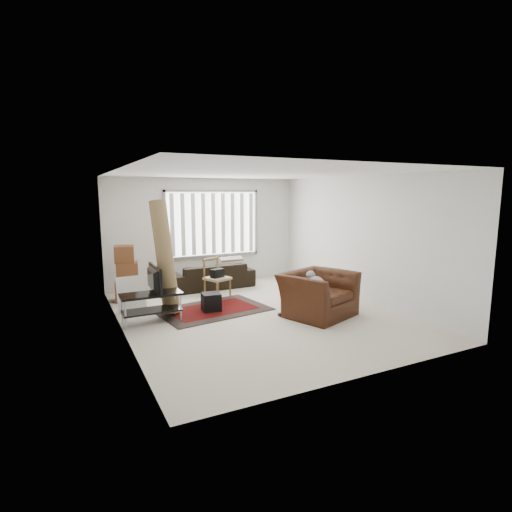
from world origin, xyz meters
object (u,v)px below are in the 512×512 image
at_px(tv_stand, 151,301).
at_px(side_chair, 217,276).
at_px(armchair, 318,291).
at_px(moving_boxes, 126,275).
at_px(sofa, 211,272).

distance_m(tv_stand, side_chair, 2.00).
height_order(side_chair, armchair, armchair).
xyz_separation_m(tv_stand, moving_boxes, (-0.16, 1.73, 0.17)).
height_order(tv_stand, armchair, armchair).
bearing_deg(side_chair, armchair, -80.77).
distance_m(moving_boxes, sofa, 2.09).
bearing_deg(moving_boxes, tv_stand, -84.70).
bearing_deg(sofa, armchair, 107.20).
bearing_deg(tv_stand, side_chair, 32.75).
bearing_deg(side_chair, sofa, 55.19).
distance_m(tv_stand, sofa, 2.78).
xyz_separation_m(sofa, armchair, (1.04, -3.04, 0.08)).
xyz_separation_m(tv_stand, sofa, (1.90, 2.02, 0.01)).
xyz_separation_m(moving_boxes, side_chair, (1.84, -0.65, -0.07)).
bearing_deg(tv_stand, armchair, -19.03).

